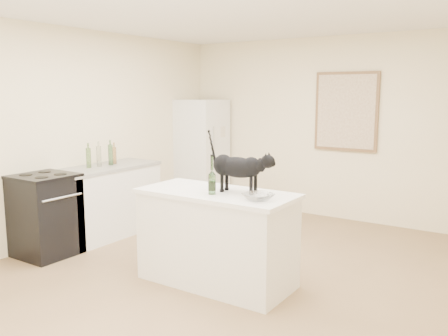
# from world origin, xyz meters

# --- Properties ---
(floor) EXTENTS (5.50, 5.50, 0.00)m
(floor) POSITION_xyz_m (0.00, 0.00, 0.00)
(floor) COLOR #92714D
(floor) RESTS_ON ground
(ceiling) EXTENTS (5.50, 5.50, 0.00)m
(ceiling) POSITION_xyz_m (0.00, 0.00, 2.60)
(ceiling) COLOR white
(ceiling) RESTS_ON ground
(wall_back) EXTENTS (4.50, 0.00, 4.50)m
(wall_back) POSITION_xyz_m (0.00, 2.75, 1.30)
(wall_back) COLOR #FAECC2
(wall_back) RESTS_ON ground
(wall_left) EXTENTS (0.00, 5.50, 5.50)m
(wall_left) POSITION_xyz_m (-2.25, 0.00, 1.30)
(wall_left) COLOR #FAECC2
(wall_left) RESTS_ON ground
(island_base) EXTENTS (1.44, 0.67, 0.86)m
(island_base) POSITION_xyz_m (0.10, -0.20, 0.43)
(island_base) COLOR white
(island_base) RESTS_ON floor
(island_top) EXTENTS (1.50, 0.70, 0.04)m
(island_top) POSITION_xyz_m (0.10, -0.20, 0.88)
(island_top) COLOR white
(island_top) RESTS_ON island_base
(left_cabinets) EXTENTS (0.60, 1.40, 0.86)m
(left_cabinets) POSITION_xyz_m (-1.95, 0.30, 0.43)
(left_cabinets) COLOR white
(left_cabinets) RESTS_ON floor
(left_countertop) EXTENTS (0.62, 1.44, 0.04)m
(left_countertop) POSITION_xyz_m (-1.95, 0.30, 0.88)
(left_countertop) COLOR gray
(left_countertop) RESTS_ON left_cabinets
(stove) EXTENTS (0.60, 0.60, 0.90)m
(stove) POSITION_xyz_m (-1.95, -0.60, 0.45)
(stove) COLOR black
(stove) RESTS_ON floor
(fridge) EXTENTS (0.68, 0.68, 1.70)m
(fridge) POSITION_xyz_m (-1.95, 2.35, 0.85)
(fridge) COLOR white
(fridge) RESTS_ON floor
(artwork_frame) EXTENTS (0.90, 0.03, 1.10)m
(artwork_frame) POSITION_xyz_m (0.30, 2.72, 1.55)
(artwork_frame) COLOR brown
(artwork_frame) RESTS_ON wall_back
(artwork_canvas) EXTENTS (0.82, 0.00, 1.02)m
(artwork_canvas) POSITION_xyz_m (0.30, 2.70, 1.55)
(artwork_canvas) COLOR beige
(artwork_canvas) RESTS_ON wall_back
(black_cat) EXTENTS (0.62, 0.22, 0.42)m
(black_cat) POSITION_xyz_m (0.29, -0.14, 1.11)
(black_cat) COLOR black
(black_cat) RESTS_ON island_top
(wine_bottle) EXTENTS (0.07, 0.07, 0.32)m
(wine_bottle) POSITION_xyz_m (0.13, -0.32, 1.06)
(wine_bottle) COLOR #275723
(wine_bottle) RESTS_ON island_top
(glass_bowl) EXTENTS (0.32, 0.32, 0.06)m
(glass_bowl) POSITION_xyz_m (0.61, -0.31, 0.93)
(glass_bowl) COLOR white
(glass_bowl) RESTS_ON island_top
(fridge_paper) EXTENTS (0.01, 0.13, 0.17)m
(fridge_paper) POSITION_xyz_m (-1.60, 2.47, 1.20)
(fridge_paper) COLOR beige
(fridge_paper) RESTS_ON fridge
(counter_bottle_cluster) EXTENTS (0.12, 0.46, 0.26)m
(counter_bottle_cluster) POSITION_xyz_m (-1.97, 0.29, 1.02)
(counter_bottle_cluster) COLOR #18481E
(counter_bottle_cluster) RESTS_ON left_countertop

